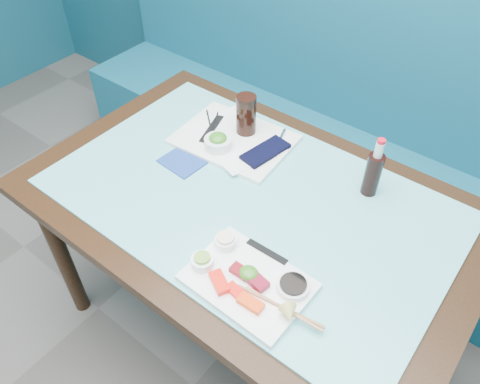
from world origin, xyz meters
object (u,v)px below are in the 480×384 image
Objects in this scene: dining_table at (249,217)px; seaweed_bowl at (218,143)px; booth_bench at (356,155)px; sashimi_plate at (248,282)px; cola_bottle_body at (373,175)px; blue_napkin at (185,160)px; serving_tray at (234,140)px; cola_glass at (246,115)px.

seaweed_bowl reaches higher than dining_table.
dining_table is at bearing -90.00° from booth_bench.
cola_bottle_body is at bearing 81.37° from sashimi_plate.
cola_bottle_body reaches higher than blue_napkin.
booth_bench is 9.59× the size of sashimi_plate.
booth_bench reaches higher than sashimi_plate.
seaweed_bowl is 0.68× the size of blue_napkin.
sashimi_plate is at bearing -99.89° from cola_bottle_body.
cola_bottle_body is (0.09, 0.51, 0.06)m from sashimi_plate.
booth_bench reaches higher than seaweed_bowl.
booth_bench is 0.80m from cola_bottle_body.
seaweed_bowl is at bearing -102.04° from serving_tray.
sashimi_plate is 0.60m from serving_tray.
blue_napkin is at bearing -156.33° from cola_bottle_body.
serving_tray is 0.10m from cola_glass.
dining_table is 0.28m from seaweed_bowl.
dining_table is 14.93× the size of seaweed_bowl.
sashimi_plate is 0.80× the size of serving_tray.
booth_bench is 20.71× the size of cola_glass.
blue_napkin is (-0.07, -0.18, -0.00)m from serving_tray.
sashimi_plate is 3.34× the size of seaweed_bowl.
booth_bench is at bearing 101.10° from sashimi_plate.
cola_bottle_body is (0.48, 0.00, -0.01)m from cola_glass.
dining_table is at bearing -46.19° from serving_tray.
serving_tray is 2.84× the size of blue_napkin.
cola_glass is at bearing 72.53° from blue_napkin.
seaweed_bowl is at bearing 152.83° from dining_table.
dining_table is 0.30m from serving_tray.
dining_table is at bearing 127.65° from sashimi_plate.
blue_napkin is (-0.06, -0.11, -0.03)m from seaweed_bowl.
cola_bottle_body is (0.50, 0.13, 0.04)m from seaweed_bowl.
dining_table is (0.00, -0.84, 0.29)m from booth_bench.
cola_bottle_body is 0.61m from blue_napkin.
seaweed_bowl is 0.14m from cola_glass.
cola_bottle_body is (0.49, 0.06, 0.06)m from serving_tray.
serving_tray is at bearing 70.48° from blue_napkin.
sashimi_plate is 0.54m from blue_napkin.
booth_bench is 0.96m from blue_napkin.
blue_napkin is at bearing -113.96° from serving_tray.
dining_table is 0.34m from sashimi_plate.
serving_tray is 2.70× the size of cola_glass.
sashimi_plate is 2.17× the size of cola_bottle_body.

